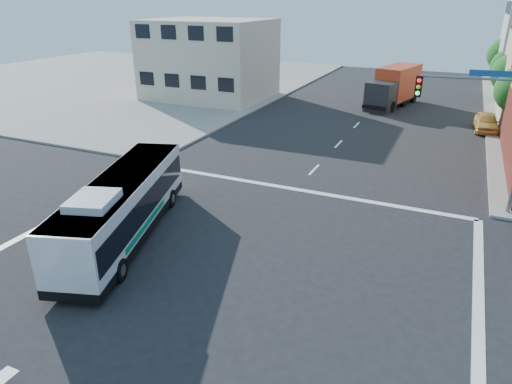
% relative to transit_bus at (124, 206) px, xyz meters
% --- Properties ---
extents(ground, '(120.00, 120.00, 0.00)m').
position_rel_transit_bus_xyz_m(ground, '(5.12, -1.09, -1.54)').
color(ground, black).
rests_on(ground, ground).
extents(sidewalk_nw, '(50.00, 50.00, 0.15)m').
position_rel_transit_bus_xyz_m(sidewalk_nw, '(-29.88, 33.91, -1.47)').
color(sidewalk_nw, gray).
rests_on(sidewalk_nw, ground).
extents(building_west, '(12.06, 10.06, 8.00)m').
position_rel_transit_bus_xyz_m(building_west, '(-11.90, 28.89, 2.46)').
color(building_west, beige).
rests_on(building_west, ground).
extents(signal_mast_ne, '(7.91, 1.13, 8.07)m').
position_rel_transit_bus_xyz_m(signal_mast_ne, '(14.19, 9.53, 3.44)').
color(signal_mast_ne, slate).
rests_on(signal_mast_ne, ground).
extents(street_tree_c, '(3.40, 3.40, 5.29)m').
position_rel_transit_bus_xyz_m(street_tree_c, '(17.02, 42.83, 1.92)').
color(street_tree_c, '#332012').
rests_on(street_tree_c, ground).
extents(street_tree_d, '(4.00, 4.00, 6.03)m').
position_rel_transit_bus_xyz_m(street_tree_d, '(17.02, 50.83, 2.34)').
color(street_tree_d, '#332012').
rests_on(street_tree_d, ground).
extents(transit_bus, '(5.37, 10.83, 3.15)m').
position_rel_transit_bus_xyz_m(transit_bus, '(0.00, 0.00, 0.00)').
color(transit_bus, black).
rests_on(transit_bus, ground).
extents(box_truck, '(4.35, 8.73, 3.78)m').
position_rel_transit_bus_xyz_m(box_truck, '(6.65, 32.85, 0.29)').
color(box_truck, '#232327').
rests_on(box_truck, ground).
extents(parked_car, '(1.96, 4.41, 1.47)m').
position_rel_transit_bus_xyz_m(parked_car, '(15.09, 26.40, -0.80)').
color(parked_car, gold).
rests_on(parked_car, ground).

